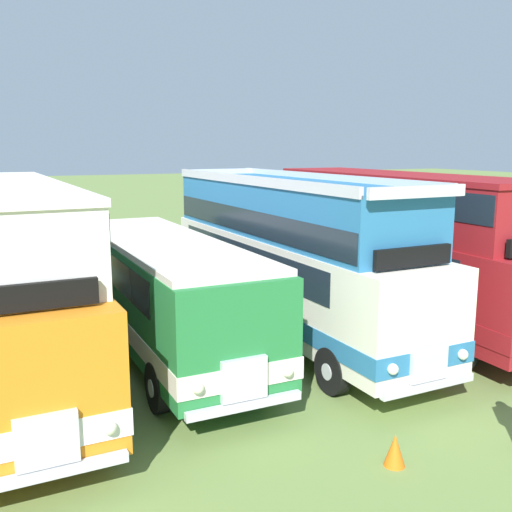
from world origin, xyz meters
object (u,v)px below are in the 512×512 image
(bus_sixth_in_row, at_px, (288,253))
(cone_mid_row, at_px, (395,450))
(bus_fourth_in_row, at_px, (9,271))
(bus_seventh_in_row, at_px, (397,241))
(bus_fifth_in_row, at_px, (164,287))

(bus_sixth_in_row, bearing_deg, cone_mid_row, -103.07)
(bus_fourth_in_row, relative_size, cone_mid_row, 20.99)
(bus_sixth_in_row, relative_size, cone_mid_row, 20.18)
(bus_sixth_in_row, height_order, bus_seventh_in_row, bus_sixth_in_row)
(bus_fifth_in_row, bearing_deg, bus_fourth_in_row, 179.31)
(bus_fourth_in_row, distance_m, bus_fifth_in_row, 3.66)
(cone_mid_row, bearing_deg, bus_sixth_in_row, 76.93)
(bus_fifth_in_row, distance_m, bus_seventh_in_row, 7.21)
(bus_seventh_in_row, bearing_deg, bus_fifth_in_row, 178.63)
(bus_sixth_in_row, bearing_deg, bus_fourth_in_row, 179.79)
(bus_fourth_in_row, relative_size, bus_sixth_in_row, 1.04)
(bus_seventh_in_row, xyz_separation_m, cone_mid_row, (-5.20, -6.78, -2.20))
(bus_fifth_in_row, distance_m, cone_mid_row, 7.37)
(bus_fifth_in_row, relative_size, bus_seventh_in_row, 0.90)
(bus_fourth_in_row, xyz_separation_m, bus_seventh_in_row, (10.75, -0.21, -0.00))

